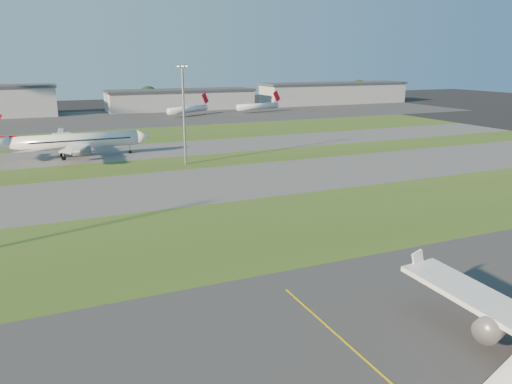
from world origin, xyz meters
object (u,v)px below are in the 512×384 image
mini_jet_near (188,109)px  mini_jet_far (258,106)px  light_mast_centre (184,108)px  airliner_taxiing (75,142)px

mini_jet_near → mini_jet_far: 38.67m
mini_jet_near → light_mast_centre: 119.37m
light_mast_centre → airliner_taxiing: bearing=140.2°
airliner_taxiing → mini_jet_near: (60.13, 92.22, -1.35)m
mini_jet_near → mini_jet_far: bearing=-27.4°
mini_jet_far → light_mast_centre: 136.96m
mini_jet_near → mini_jet_far: (38.64, 1.62, 0.00)m
airliner_taxiing → mini_jet_far: size_ratio=1.50×
airliner_taxiing → mini_jet_near: bearing=-123.3°
airliner_taxiing → mini_jet_near: 110.10m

